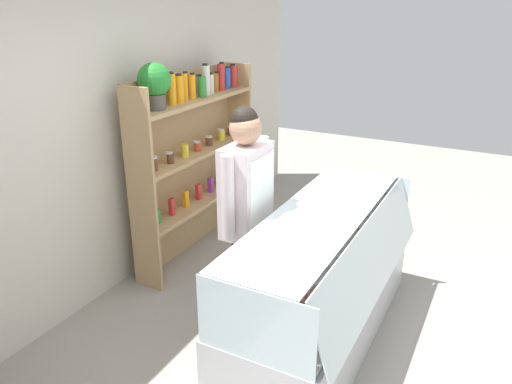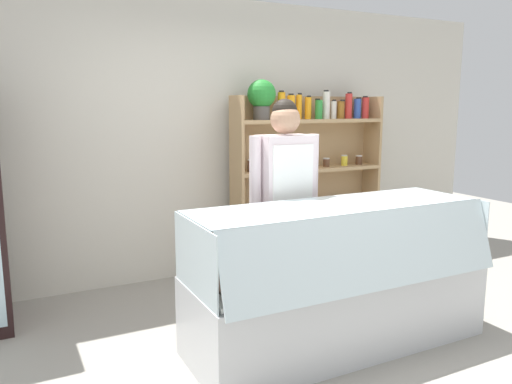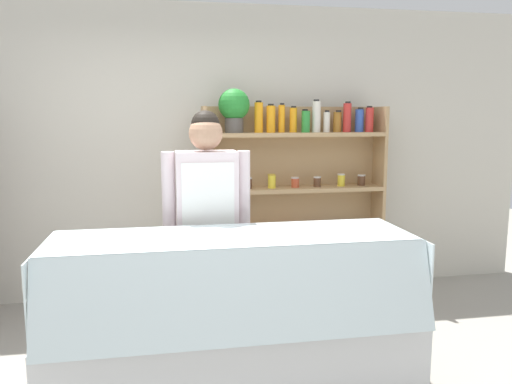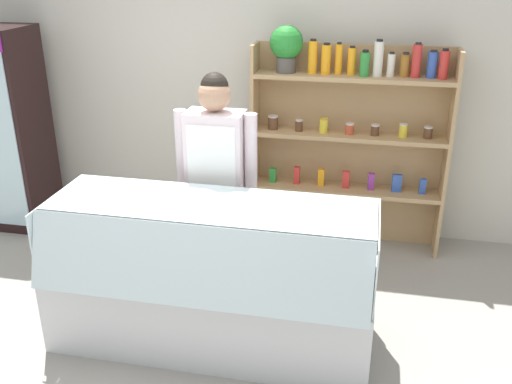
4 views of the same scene
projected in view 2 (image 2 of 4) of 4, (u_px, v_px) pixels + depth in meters
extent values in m
plane|color=gray|center=(326.00, 356.00, 3.39)|extent=(12.00, 12.00, 0.00)
cube|color=beige|center=(210.00, 139.00, 4.97)|extent=(6.80, 0.10, 2.70)
cube|color=tan|center=(301.00, 181.00, 5.29)|extent=(1.66, 0.02, 1.78)
cube|color=tan|center=(237.00, 189.00, 4.80)|extent=(0.03, 0.28, 1.78)
cube|color=tan|center=(371.00, 178.00, 5.53)|extent=(0.03, 0.28, 1.78)
cube|color=tan|center=(308.00, 216.00, 5.23)|extent=(1.60, 0.28, 0.04)
cube|color=tan|center=(309.00, 169.00, 5.14)|extent=(1.60, 0.28, 0.04)
cube|color=tan|center=(310.00, 121.00, 5.06)|extent=(1.60, 0.28, 0.04)
cylinder|color=#4C4742|center=(262.00, 113.00, 4.80)|extent=(0.16, 0.16, 0.13)
sphere|color=#24832D|center=(262.00, 94.00, 4.77)|extent=(0.28, 0.28, 0.28)
cylinder|color=orange|center=(281.00, 106.00, 4.88)|extent=(0.08, 0.08, 0.26)
cylinder|color=black|center=(281.00, 91.00, 4.86)|extent=(0.05, 0.05, 0.02)
cylinder|color=orange|center=(291.00, 107.00, 4.93)|extent=(0.08, 0.08, 0.24)
cylinder|color=black|center=(291.00, 94.00, 4.91)|extent=(0.05, 0.05, 0.02)
cylinder|color=orange|center=(299.00, 107.00, 4.99)|extent=(0.06, 0.06, 0.24)
cylinder|color=black|center=(300.00, 94.00, 4.96)|extent=(0.04, 0.04, 0.02)
cylinder|color=orange|center=(308.00, 108.00, 5.04)|extent=(0.07, 0.07, 0.22)
cylinder|color=black|center=(309.00, 96.00, 5.01)|extent=(0.04, 0.04, 0.02)
cylinder|color=#2D8C38|center=(319.00, 110.00, 5.05)|extent=(0.08, 0.08, 0.19)
cylinder|color=black|center=(318.00, 99.00, 5.06)|extent=(0.05, 0.05, 0.02)
cylinder|color=silver|center=(326.00, 105.00, 5.11)|extent=(0.08, 0.08, 0.28)
cylinder|color=black|center=(326.00, 91.00, 5.09)|extent=(0.05, 0.05, 0.02)
cylinder|color=silver|center=(334.00, 110.00, 5.18)|extent=(0.06, 0.06, 0.18)
cylinder|color=black|center=(334.00, 100.00, 5.16)|extent=(0.04, 0.04, 0.02)
cylinder|color=#9E6623|center=(341.00, 110.00, 5.25)|extent=(0.07, 0.07, 0.18)
cylinder|color=black|center=(343.00, 100.00, 5.20)|extent=(0.05, 0.05, 0.02)
cylinder|color=red|center=(349.00, 106.00, 5.26)|extent=(0.07, 0.07, 0.26)
cylinder|color=black|center=(350.00, 93.00, 5.23)|extent=(0.05, 0.05, 0.02)
cylinder|color=#3356B2|center=(357.00, 109.00, 5.33)|extent=(0.08, 0.08, 0.21)
cylinder|color=black|center=(359.00, 98.00, 5.29)|extent=(0.05, 0.05, 0.02)
cylinder|color=red|center=(365.00, 108.00, 5.34)|extent=(0.07, 0.07, 0.22)
cylinder|color=black|center=(365.00, 97.00, 5.33)|extent=(0.05, 0.05, 0.02)
cylinder|color=brown|center=(252.00, 166.00, 4.84)|extent=(0.09, 0.09, 0.11)
cylinder|color=silver|center=(252.00, 160.00, 4.83)|extent=(0.09, 0.09, 0.01)
cylinder|color=brown|center=(273.00, 166.00, 4.93)|extent=(0.06, 0.06, 0.09)
cylinder|color=silver|center=(273.00, 161.00, 4.93)|extent=(0.07, 0.07, 0.01)
cylinder|color=yellow|center=(292.00, 164.00, 5.02)|extent=(0.07, 0.07, 0.11)
cylinder|color=gold|center=(291.00, 157.00, 5.02)|extent=(0.07, 0.07, 0.01)
cylinder|color=#BF4C2D|center=(310.00, 164.00, 5.12)|extent=(0.07, 0.07, 0.08)
cylinder|color=silver|center=(309.00, 159.00, 5.13)|extent=(0.07, 0.07, 0.01)
cylinder|color=brown|center=(326.00, 163.00, 5.23)|extent=(0.07, 0.07, 0.08)
cylinder|color=silver|center=(326.00, 158.00, 5.22)|extent=(0.07, 0.07, 0.01)
cylinder|color=yellow|center=(344.00, 161.00, 5.32)|extent=(0.07, 0.07, 0.10)
cylinder|color=silver|center=(344.00, 155.00, 5.32)|extent=(0.07, 0.07, 0.01)
cylinder|color=brown|center=(359.00, 160.00, 5.42)|extent=(0.07, 0.07, 0.09)
cylinder|color=silver|center=(359.00, 156.00, 5.41)|extent=(0.07, 0.07, 0.01)
cube|color=#2D8C38|center=(252.00, 215.00, 4.92)|extent=(0.06, 0.04, 0.13)
cube|color=red|center=(272.00, 211.00, 5.02)|extent=(0.05, 0.04, 0.16)
cube|color=orange|center=(290.00, 209.00, 5.12)|extent=(0.06, 0.04, 0.16)
cube|color=red|center=(308.00, 208.00, 5.21)|extent=(0.06, 0.04, 0.16)
cube|color=purple|center=(325.00, 206.00, 5.31)|extent=(0.05, 0.04, 0.15)
cube|color=#3356B2|center=(342.00, 204.00, 5.41)|extent=(0.08, 0.05, 0.16)
cube|color=#3356B2|center=(358.00, 203.00, 5.51)|extent=(0.06, 0.04, 0.14)
cube|color=silver|center=(337.00, 307.00, 3.53)|extent=(2.12, 0.75, 0.55)
cube|color=white|center=(338.00, 267.00, 3.48)|extent=(2.06, 0.69, 0.03)
cube|color=silver|center=(373.00, 252.00, 3.13)|extent=(2.08, 0.16, 0.47)
cube|color=silver|center=(335.00, 205.00, 3.45)|extent=(2.08, 0.59, 0.01)
cube|color=silver|center=(195.00, 259.00, 2.97)|extent=(0.01, 0.71, 0.45)
cube|color=silver|center=(448.00, 222.00, 3.91)|extent=(0.01, 0.71, 0.45)
cube|color=beige|center=(219.00, 276.00, 3.17)|extent=(0.16, 0.13, 0.05)
cube|color=white|center=(234.00, 287.00, 2.97)|extent=(0.05, 0.03, 0.02)
cube|color=tan|center=(259.00, 269.00, 3.29)|extent=(0.16, 0.11, 0.05)
cube|color=white|center=(276.00, 280.00, 3.10)|extent=(0.05, 0.03, 0.02)
cube|color=tan|center=(296.00, 264.00, 3.42)|extent=(0.17, 0.11, 0.05)
cube|color=white|center=(314.00, 273.00, 3.22)|extent=(0.05, 0.03, 0.02)
cube|color=beige|center=(330.00, 258.00, 3.55)|extent=(0.16, 0.14, 0.05)
cube|color=white|center=(350.00, 267.00, 3.35)|extent=(0.05, 0.03, 0.02)
cube|color=tan|center=(362.00, 252.00, 3.68)|extent=(0.16, 0.10, 0.05)
cube|color=white|center=(383.00, 261.00, 3.48)|extent=(0.05, 0.03, 0.02)
cube|color=tan|center=(392.00, 248.00, 3.81)|extent=(0.16, 0.10, 0.04)
cube|color=white|center=(414.00, 255.00, 3.61)|extent=(0.05, 0.03, 0.02)
cube|color=beige|center=(420.00, 243.00, 3.93)|extent=(0.16, 0.13, 0.05)
cube|color=white|center=(442.00, 250.00, 3.74)|extent=(0.05, 0.03, 0.02)
cylinder|color=tan|center=(229.00, 279.00, 2.97)|extent=(0.19, 0.17, 0.14)
cylinder|color=#A35B4C|center=(261.00, 274.00, 3.07)|extent=(0.20, 0.16, 0.15)
cylinder|color=#C1706B|center=(292.00, 271.00, 3.17)|extent=(0.17, 0.13, 0.11)
cylinder|color=white|center=(406.00, 242.00, 3.61)|extent=(0.07, 0.07, 0.23)
cylinder|color=white|center=(416.00, 243.00, 3.66)|extent=(0.07, 0.07, 0.20)
cylinder|color=#2D2D38|center=(274.00, 271.00, 3.92)|extent=(0.13, 0.13, 0.80)
cylinder|color=#2D2D38|center=(293.00, 267.00, 4.00)|extent=(0.13, 0.13, 0.80)
cube|color=silver|center=(285.00, 178.00, 3.83)|extent=(0.41, 0.24, 0.66)
cube|color=white|center=(293.00, 226.00, 3.78)|extent=(0.34, 0.01, 1.23)
cylinder|color=silver|center=(255.00, 176.00, 3.71)|extent=(0.09, 0.09, 0.59)
cylinder|color=silver|center=(313.00, 172.00, 3.94)|extent=(0.09, 0.09, 0.59)
sphere|color=tan|center=(285.00, 119.00, 3.76)|extent=(0.23, 0.23, 0.23)
sphere|color=black|center=(285.00, 112.00, 3.76)|extent=(0.19, 0.19, 0.19)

